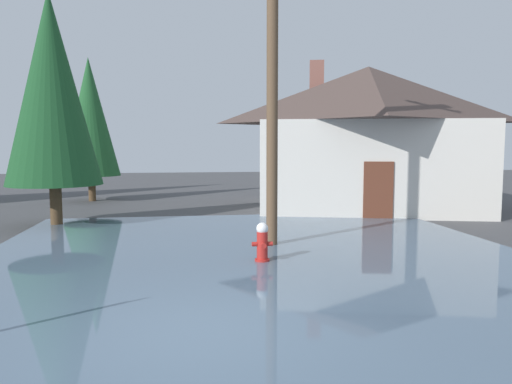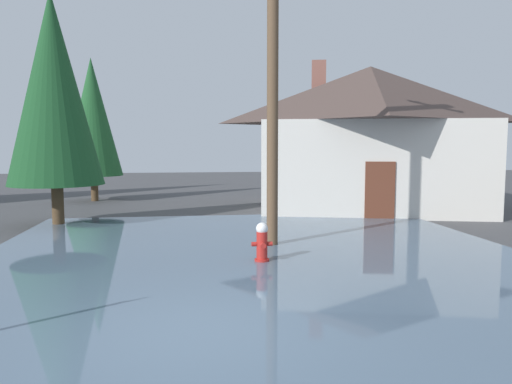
{
  "view_description": "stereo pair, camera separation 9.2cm",
  "coord_description": "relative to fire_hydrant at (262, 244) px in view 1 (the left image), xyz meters",
  "views": [
    {
      "loc": [
        -0.16,
        -6.27,
        2.55
      ],
      "look_at": [
        1.44,
        4.65,
        1.49
      ],
      "focal_mm": 34.16,
      "sensor_mm": 36.0,
      "label": 1
    },
    {
      "loc": [
        -0.07,
        -6.28,
        2.55
      ],
      "look_at": [
        1.44,
        4.65,
        1.49
      ],
      "focal_mm": 34.16,
      "sensor_mm": 36.0,
      "label": 2
    }
  ],
  "objects": [
    {
      "name": "house",
      "position": [
        5.69,
        8.74,
        2.51
      ],
      "size": [
        10.22,
        9.02,
        6.13
      ],
      "color": "beige",
      "rests_on": "ground"
    },
    {
      "name": "pine_tree_mid_left",
      "position": [
        -5.67,
        5.83,
        3.84
      ],
      "size": [
        2.91,
        2.91,
        7.28
      ],
      "color": "#4C3823",
      "rests_on": "ground"
    },
    {
      "name": "utility_pole",
      "position": [
        0.52,
        1.72,
        4.18
      ],
      "size": [
        1.6,
        0.28,
        8.89
      ],
      "color": "brown",
      "rests_on": "ground"
    },
    {
      "name": "flood_puddle",
      "position": [
        -0.03,
        0.15,
        -0.41
      ],
      "size": [
        12.5,
        13.7,
        0.06
      ],
      "primitive_type": "cube",
      "color": "#4C6075",
      "rests_on": "ground"
    },
    {
      "name": "fire_hydrant",
      "position": [
        0.0,
        0.0,
        0.0
      ],
      "size": [
        0.45,
        0.39,
        0.9
      ],
      "color": "#AD231E",
      "rests_on": "ground"
    },
    {
      "name": "ground_plane",
      "position": [
        -1.47,
        -3.91,
        -0.49
      ],
      "size": [
        80.0,
        80.0,
        0.1
      ],
      "primitive_type": "cube",
      "color": "#424244"
    },
    {
      "name": "lane_stop_bar",
      "position": [
        -2.22,
        -5.02,
        -0.44
      ],
      "size": [
        4.05,
        0.62,
        0.01
      ],
      "primitive_type": "cube",
      "rotation": [
        0.0,
        0.0,
        -0.08
      ],
      "color": "silver",
      "rests_on": "ground"
    },
    {
      "name": "pine_tree_tall_left",
      "position": [
        -5.85,
        12.88,
        3.37
      ],
      "size": [
        2.59,
        2.59,
        6.48
      ],
      "color": "#4C3823",
      "rests_on": "ground"
    }
  ]
}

